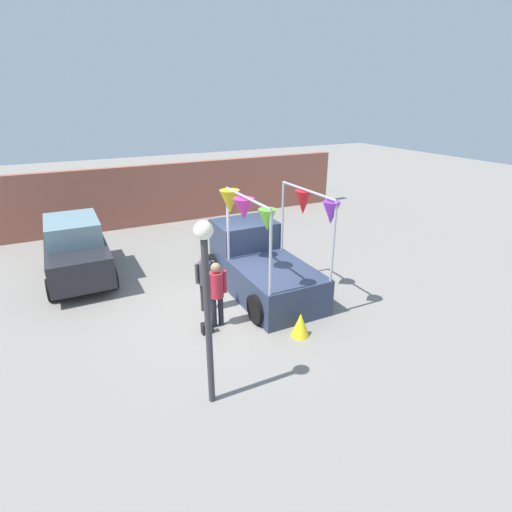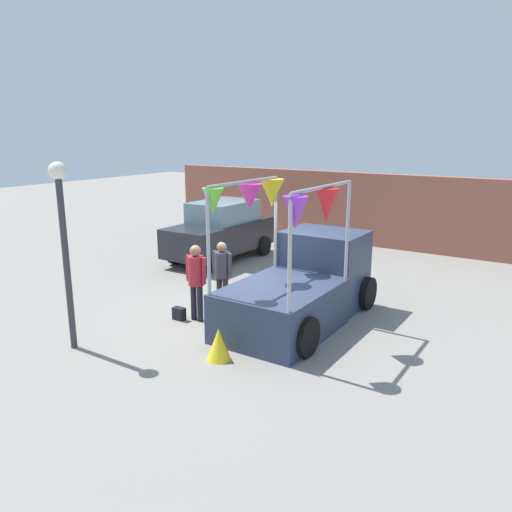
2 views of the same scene
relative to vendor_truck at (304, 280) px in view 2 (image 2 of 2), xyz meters
name	(u,v)px [view 2 (image 2 of 2)]	position (x,y,z in m)	size (l,w,h in m)	color
ground_plane	(251,316)	(-1.02, -0.59, -0.87)	(60.00, 60.00, 0.00)	gray
vendor_truck	(304,280)	(0.00, 0.00, 0.00)	(2.40, 4.05, 3.08)	#2D3851
parked_car	(221,231)	(-4.68, 3.21, 0.07)	(1.88, 4.00, 1.88)	#26262B
person_customer	(196,275)	(-1.87, -1.42, 0.15)	(0.53, 0.34, 1.69)	black
person_vendor	(222,269)	(-1.84, -0.54, 0.09)	(0.53, 0.34, 1.60)	#2D2823
handbag	(179,314)	(-2.22, -1.62, -0.73)	(0.28, 0.16, 0.28)	black
street_lamp	(63,228)	(-2.95, -3.82, 1.46)	(0.32, 0.32, 3.53)	#333338
brick_boundary_wall	(382,211)	(-1.02, 7.82, 0.43)	(18.00, 0.36, 2.60)	#9E5947
folded_kite_bundle_sunflower	(219,344)	(-0.29, -2.72, -0.57)	(0.44, 0.44, 0.60)	yellow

